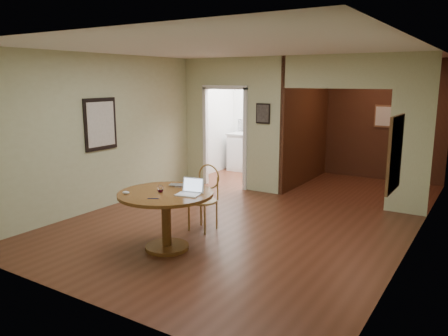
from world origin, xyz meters
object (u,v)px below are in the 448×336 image
Objects in this scene: closed_laptop at (181,186)px; open_laptop at (191,190)px; chair at (205,194)px; dining_table at (166,207)px.

open_laptop is at bearing -55.92° from closed_laptop.
chair is at bearing 100.76° from open_laptop.
open_laptop is 0.95× the size of closed_laptop.
dining_table is 0.40m from closed_laptop.
chair is 0.97m from open_laptop.
dining_table is at bearing -110.57° from closed_laptop.
dining_table is 1.27× the size of chair.
closed_laptop is (-0.34, 0.23, -0.05)m from open_laptop.
chair is 0.67m from closed_laptop.
dining_table is 3.63× the size of closed_laptop.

